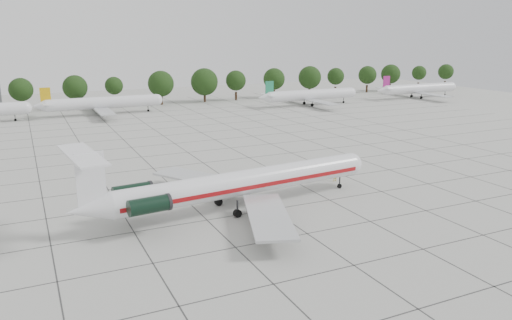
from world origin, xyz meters
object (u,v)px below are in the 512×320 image
(main_airliner, at_px, (232,184))
(bg_airliner_d, at_px, (311,95))
(bg_airliner_c, at_px, (103,103))
(bg_airliner_e, at_px, (419,89))
(ground_crew, at_px, (335,174))

(main_airliner, relative_size, bg_airliner_d, 1.33)
(bg_airliner_c, height_order, bg_airliner_e, same)
(ground_crew, xyz_separation_m, bg_airliner_c, (-19.68, 74.61, 1.95))
(main_airliner, height_order, ground_crew, main_airliner)
(main_airliner, distance_m, bg_airliner_e, 118.37)
(bg_airliner_c, relative_size, bg_airliner_e, 1.00)
(bg_airliner_d, bearing_deg, bg_airliner_e, -0.02)
(ground_crew, height_order, bg_airliner_e, bg_airliner_e)
(main_airliner, xyz_separation_m, bg_airliner_e, (94.37, 71.45, -0.22))
(bg_airliner_c, xyz_separation_m, bg_airliner_e, (96.57, -7.98, 0.00))
(main_airliner, distance_m, ground_crew, 18.26)
(main_airliner, bearing_deg, bg_airliner_e, 30.99)
(bg_airliner_e, bearing_deg, ground_crew, -139.09)
(bg_airliner_e, bearing_deg, main_airliner, -142.87)
(bg_airliner_c, distance_m, bg_airliner_d, 56.93)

